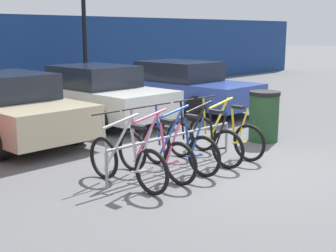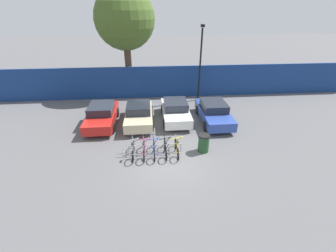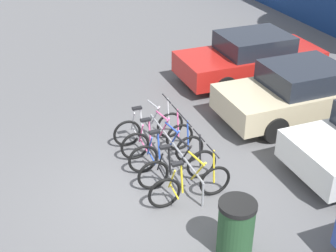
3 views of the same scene
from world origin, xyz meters
name	(u,v)px [view 1 (image 1 of 3)]	position (x,y,z in m)	size (l,w,h in m)	color
ground_plane	(232,167)	(0.00, 0.00, 0.00)	(120.00, 120.00, 0.00)	#59595B
bike_rack	(174,140)	(-0.71, 0.68, 0.47)	(2.91, 0.04, 0.57)	gray
bicycle_silver	(126,161)	(-1.89, 0.53, 0.38)	(0.68, 1.71, 1.05)	black
bicycle_pink	(155,154)	(-1.31, 0.53, 0.38)	(0.68, 1.71, 1.05)	black
bicycle_blue	(179,148)	(-0.76, 0.53, 0.38)	(0.68, 1.71, 1.05)	black
bicycle_black	(203,141)	(-0.14, 0.53, 0.38)	(0.68, 1.71, 1.05)	black
bicycle_yellow	(225,136)	(0.48, 0.53, 0.38)	(0.68, 1.71, 1.05)	black
car_beige	(7,108)	(-1.67, 4.44, 0.69)	(1.91, 4.01, 1.40)	#C1B28E
car_white	(97,94)	(0.89, 4.81, 0.69)	(1.91, 4.14, 1.40)	silver
car_blue	(181,87)	(3.53, 4.36, 0.69)	(1.91, 4.47, 1.40)	#2D479E
trash_bin	(264,116)	(1.98, 0.67, 0.52)	(0.63, 0.63, 1.03)	#234728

